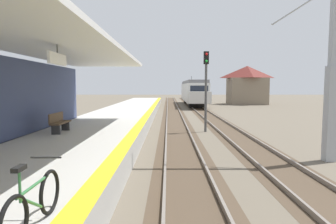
{
  "coord_description": "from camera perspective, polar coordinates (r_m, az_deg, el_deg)",
  "views": [
    {
      "loc": [
        1.28,
        2.62,
        2.96
      ],
      "look_at": [
        1.3,
        12.41,
        2.1
      ],
      "focal_mm": 31.12,
      "sensor_mm": 36.0,
      "label": 1
    }
  ],
  "objects": [
    {
      "name": "bicycle_beside_commuter",
      "position": [
        4.74,
        -24.89,
        -16.03
      ],
      "size": [
        0.48,
        1.82,
        1.04
      ],
      "color": "black",
      "rests_on": "station_platform"
    },
    {
      "name": "platform_bench",
      "position": [
        13.97,
        -20.65,
        -1.82
      ],
      "size": [
        0.45,
        1.6,
        0.88
      ],
      "color": "brown",
      "rests_on": "station_platform"
    },
    {
      "name": "catenary_pylon_far_side",
      "position": [
        12.92,
        28.29,
        7.27
      ],
      "size": [
        5.0,
        0.4,
        7.5
      ],
      "color": "#9EA3A8",
      "rests_on": "ground"
    },
    {
      "name": "rail_signal_post",
      "position": [
        19.04,
        7.35,
        5.67
      ],
      "size": [
        0.32,
        0.34,
        5.2
      ],
      "color": "#4C4C4C",
      "rests_on": "ground"
    },
    {
      "name": "station_platform",
      "position": [
        14.13,
        -15.68,
        -5.41
      ],
      "size": [
        5.0,
        80.0,
        0.91
      ],
      "color": "#B7B5AD",
      "rests_on": "ground"
    },
    {
      "name": "distant_trackside_house",
      "position": [
        50.73,
        15.11,
        5.25
      ],
      "size": [
        6.6,
        5.28,
        6.4
      ],
      "color": "#7F705B",
      "rests_on": "ground"
    },
    {
      "name": "track_pair_nearest_platform",
      "position": [
        17.63,
        1.93,
        -4.5
      ],
      "size": [
        2.34,
        120.0,
        0.16
      ],
      "color": "#4C3D2D",
      "rests_on": "ground"
    },
    {
      "name": "track_pair_middle",
      "position": [
        18.07,
        12.8,
        -4.39
      ],
      "size": [
        2.34,
        120.0,
        0.16
      ],
      "color": "#4C3D2D",
      "rests_on": "ground"
    },
    {
      "name": "approaching_train",
      "position": [
        46.39,
        4.9,
        4.02
      ],
      "size": [
        2.93,
        19.6,
        4.76
      ],
      "color": "silver",
      "rests_on": "ground"
    }
  ]
}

